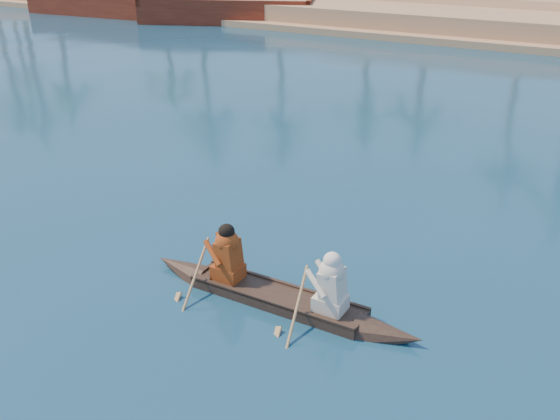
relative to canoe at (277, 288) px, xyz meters
The scene contains 5 objects.
ground 7.69m from the canoe, 159.62° to the left, with size 160.00×160.00×0.00m, color #0B3449.
shrub_cluster 34.94m from the canoe, 101.90° to the left, with size 100.00×6.00×2.40m, color #1D3C15, non-canonical shape.
canoe is the anchor object (origin of this frame).
barge_left 37.39m from the canoe, 136.84° to the left, with size 12.02×4.85×1.96m.
barge_mid 32.16m from the canoe, 125.01° to the left, with size 11.26×7.31×1.78m.
Camera 1 is at (11.59, -10.43, 5.87)m, focal length 40.00 mm.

